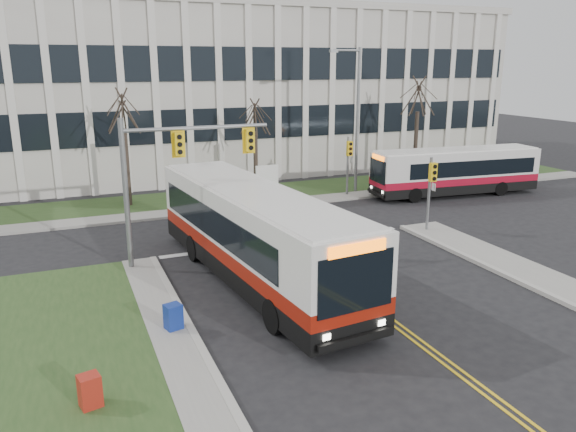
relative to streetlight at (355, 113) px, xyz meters
The scene contains 16 objects.
ground 18.81m from the streetlight, 116.37° to the right, with size 120.00×120.00×0.00m, color black.
sidewalk_cross 6.04m from the streetlight, 161.74° to the right, with size 44.00×1.60×0.14m, color #9E9B93.
building_lawn 6.23m from the streetlight, 149.29° to the left, with size 44.00×5.00×0.12m, color #29461E.
office_building 14.15m from the streetlight, 102.38° to the left, with size 40.00×16.00×12.00m, color beige.
mast_arm_signal 16.39m from the streetlight, 146.49° to the right, with size 6.11×0.38×6.20m.
signal_pole_near 9.72m from the streetlight, 95.10° to the right, with size 0.34×0.39×3.80m.
signal_pole_far 2.93m from the streetlight, 136.05° to the right, with size 0.34×0.39×3.80m.
streetlight is the anchor object (origin of this frame).
directory_sign 6.96m from the streetlight, 166.77° to the left, with size 1.50×0.12×2.00m.
tree_left 14.15m from the streetlight, behind, with size 1.80×1.80×7.70m.
tree_mid 6.36m from the streetlight, 161.65° to the left, with size 1.80×1.80×6.82m.
tree_right 6.28m from the streetlight, 16.78° to the left, with size 1.80×1.80×8.25m.
bus_main 16.72m from the streetlight, 132.22° to the right, with size 2.91×13.45×3.59m, color silver, non-canonical shape.
bus_cross 7.48m from the streetlight, 27.40° to the right, with size 2.37×10.95×2.92m, color silver, non-canonical shape.
newspaper_box_blue 21.82m from the streetlight, 134.12° to the right, with size 0.50×0.45×0.95m, color navy.
newspaper_box_red 26.02m from the streetlight, 133.24° to the right, with size 0.50×0.45×0.95m, color #A02014.
Camera 1 is at (-9.63, -15.43, 8.25)m, focal length 35.00 mm.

